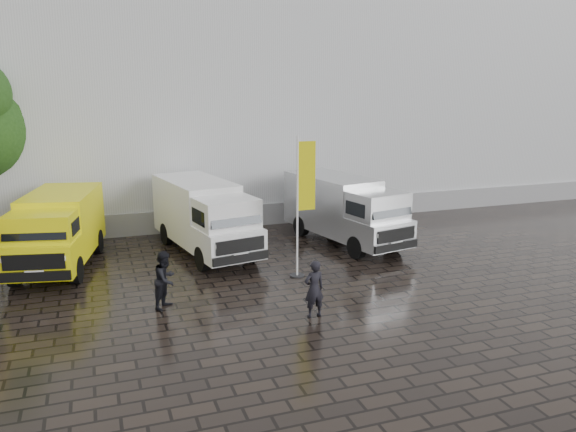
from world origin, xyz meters
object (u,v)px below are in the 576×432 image
object	(u,v)px
van_yellow	(58,232)
wheelie_bin	(396,206)
flagpole	(302,200)
person_tent	(166,279)
van_white	(205,218)
van_silver	(345,211)
person_front	(314,289)

from	to	relation	value
van_yellow	wheelie_bin	world-z (taller)	van_yellow
flagpole	person_tent	xyz separation A→B (m)	(-4.76, -1.31, -1.80)
van_yellow	flagpole	distance (m)	8.78
van_white	person_tent	size ratio (longest dim) A/B	3.70
van_silver	van_white	bearing A→B (deg)	162.55
van_silver	person_tent	xyz separation A→B (m)	(-7.85, -4.58, -0.49)
van_yellow	person_front	world-z (taller)	van_yellow
flagpole	person_front	size ratio (longest dim) A/B	2.90
person_front	person_tent	distance (m)	4.36
van_white	van_silver	xyz separation A→B (m)	(5.68, -0.52, -0.03)
van_silver	person_tent	distance (m)	9.11
wheelie_bin	person_tent	world-z (taller)	person_tent
van_white	wheelie_bin	bearing A→B (deg)	6.33
van_white	person_front	distance (m)	7.40
flagpole	van_white	bearing A→B (deg)	124.28
person_tent	person_front	bearing A→B (deg)	-80.25
wheelie_bin	person_front	world-z (taller)	person_front
van_yellow	van_silver	bearing A→B (deg)	9.69
van_silver	wheelie_bin	distance (m)	5.93
van_silver	wheelie_bin	xyz separation A→B (m)	(4.57, 3.68, -0.87)
van_white	person_front	bearing A→B (deg)	-87.83
person_front	van_white	bearing A→B (deg)	-82.18
van_silver	flagpole	size ratio (longest dim) A/B	1.30
van_white	flagpole	xyz separation A→B (m)	(2.59, -3.79, 1.29)
van_silver	van_yellow	bearing A→B (deg)	165.67
wheelie_bin	person_tent	distance (m)	14.93
flagpole	person_front	distance (m)	3.97
person_front	van_silver	bearing A→B (deg)	-126.26
van_yellow	flagpole	size ratio (longest dim) A/B	1.18
van_yellow	van_silver	world-z (taller)	van_silver
person_front	flagpole	bearing A→B (deg)	-110.46
van_yellow	person_tent	world-z (taller)	van_yellow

